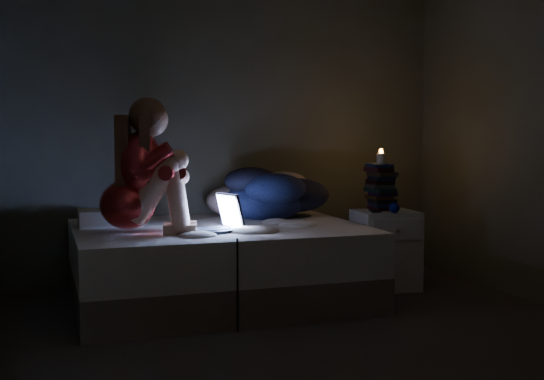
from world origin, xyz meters
name	(u,v)px	position (x,y,z in m)	size (l,w,h in m)	color
floor	(319,343)	(0.00, 0.00, -0.01)	(3.60, 3.80, 0.02)	#36312D
wall_back	(231,121)	(0.00, 1.91, 1.30)	(3.60, 0.02, 2.60)	#585A54
bed	(219,264)	(-0.32, 1.10, 0.27)	(1.99, 1.49, 0.55)	beige
pillow	(108,218)	(-1.06, 1.35, 0.61)	(0.40, 0.29, 0.12)	silver
woman	(127,165)	(-0.97, 0.92, 0.99)	(0.55, 0.36, 0.89)	maroon
laptop	(210,212)	(-0.45, 0.79, 0.68)	(0.37, 0.26, 0.26)	black
clothes_pile	(265,191)	(0.14, 1.44, 0.75)	(0.68, 0.55, 0.41)	#0C0D41
nightstand	(385,250)	(1.02, 1.12, 0.30)	(0.45, 0.40, 0.60)	beige
book_stack	(381,188)	(1.01, 1.19, 0.78)	(0.19, 0.25, 0.35)	black
candle	(381,160)	(1.01, 1.19, 1.00)	(0.07, 0.07, 0.08)	beige
phone	(375,211)	(0.90, 1.07, 0.61)	(0.07, 0.14, 0.01)	black
blue_orb	(396,208)	(1.02, 0.95, 0.64)	(0.08, 0.08, 0.08)	#081063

